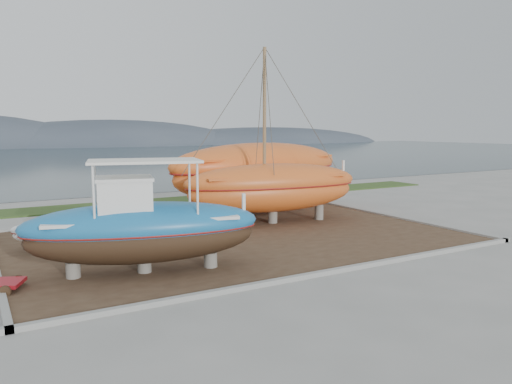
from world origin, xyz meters
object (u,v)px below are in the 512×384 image
white_dinghy (65,234)px  orange_bare_hull (259,178)px  blue_caique (143,217)px  orange_sailboat (273,137)px

white_dinghy → orange_bare_hull: size_ratio=0.34×
blue_caique → white_dinghy: 4.90m
blue_caique → orange_bare_hull: (9.17, 8.39, 0.05)m
orange_bare_hull → white_dinghy: bearing=-168.3°
orange_bare_hull → orange_sailboat: bearing=-118.2°
white_dinghy → orange_bare_hull: orange_bare_hull is taller
orange_sailboat → blue_caique: bearing=-139.4°
blue_caique → orange_bare_hull: 12.42m
blue_caique → orange_bare_hull: orange_bare_hull is taller
blue_caique → orange_sailboat: orange_sailboat is taller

